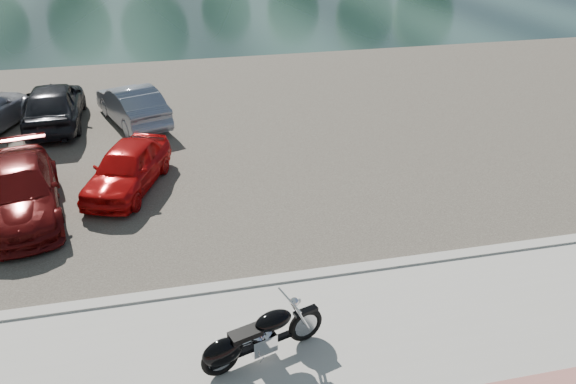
{
  "coord_description": "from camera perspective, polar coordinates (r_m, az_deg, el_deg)",
  "views": [
    {
      "loc": [
        -2.3,
        -7.25,
        7.28
      ],
      "look_at": [
        0.19,
        3.9,
        1.1
      ],
      "focal_mm": 35.0,
      "sensor_mm": 36.0,
      "label": 1
    }
  ],
  "objects": [
    {
      "name": "car_9",
      "position": [
        20.39,
        -15.56,
        8.55
      ],
      "size": [
        2.73,
        4.28,
        1.33
      ],
      "primitive_type": "imported",
      "rotation": [
        0.0,
        0.0,
        3.5
      ],
      "color": "gray",
      "rests_on": "parking_lot"
    },
    {
      "name": "kerb",
      "position": [
        11.95,
        1.12,
        -8.7
      ],
      "size": [
        60.0,
        0.3,
        0.14
      ],
      "primitive_type": "cube",
      "color": "#AAA8A0",
      "rests_on": "ground"
    },
    {
      "name": "motorcycle",
      "position": [
        9.83,
        -3.61,
        -14.77
      ],
      "size": [
        2.27,
        1.01,
        1.05
      ],
      "rotation": [
        0.0,
        0.0,
        0.3
      ],
      "color": "black",
      "rests_on": "promenade"
    },
    {
      "name": "car_8",
      "position": [
        21.04,
        -22.7,
        8.25
      ],
      "size": [
        1.92,
        4.5,
        1.52
      ],
      "primitive_type": "imported",
      "rotation": [
        0.0,
        0.0,
        3.17
      ],
      "color": "black",
      "rests_on": "parking_lot"
    },
    {
      "name": "car_3",
      "position": [
        15.38,
        -25.63,
        0.06
      ],
      "size": [
        2.62,
        4.79,
        1.32
      ],
      "primitive_type": "imported",
      "rotation": [
        0.0,
        0.0,
        0.18
      ],
      "color": "#4F0B0B",
      "rests_on": "parking_lot"
    },
    {
      "name": "parking_lot",
      "position": [
        19.77,
        -5.05,
        6.76
      ],
      "size": [
        60.0,
        18.0,
        0.04
      ],
      "primitive_type": "cube",
      "color": "#3D3831",
      "rests_on": "ground"
    },
    {
      "name": "car_4",
      "position": [
        15.75,
        -16.02,
        2.39
      ],
      "size": [
        2.67,
        3.94,
        1.25
      ],
      "primitive_type": "imported",
      "rotation": [
        0.0,
        0.0,
        -0.36
      ],
      "color": "#BB0C0C",
      "rests_on": "parking_lot"
    },
    {
      "name": "ground",
      "position": [
        10.53,
        3.76,
        -15.41
      ],
      "size": [
        200.0,
        200.0,
        0.0
      ],
      "primitive_type": "plane",
      "color": "#595447",
      "rests_on": "ground"
    }
  ]
}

